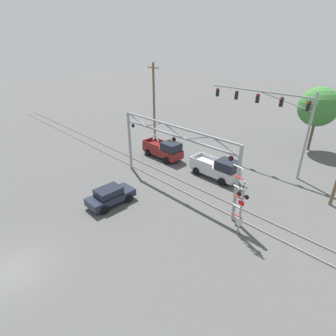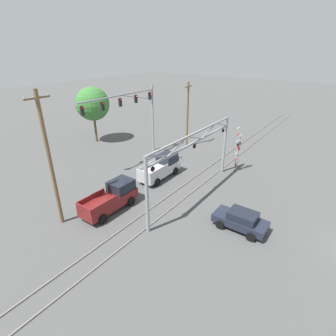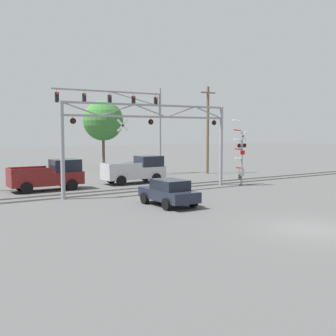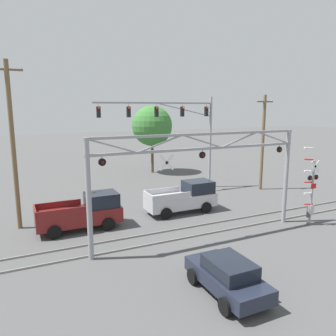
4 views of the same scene
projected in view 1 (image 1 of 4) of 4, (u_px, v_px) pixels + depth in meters
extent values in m
plane|color=#4C4C4C|center=(14.00, 270.00, 15.94)|extent=(200.00, 200.00, 0.00)
cube|color=gray|center=(176.00, 188.00, 24.85)|extent=(80.00, 0.08, 0.10)
cube|color=gray|center=(186.00, 183.00, 25.75)|extent=(80.00, 0.08, 0.10)
cylinder|color=gray|center=(130.00, 141.00, 27.51)|extent=(0.27, 0.27, 6.22)
cylinder|color=gray|center=(237.00, 185.00, 19.17)|extent=(0.27, 0.27, 6.22)
cube|color=gray|center=(174.00, 135.00, 22.37)|extent=(13.24, 0.14, 0.14)
cube|color=gray|center=(174.00, 126.00, 22.02)|extent=(13.24, 0.14, 0.14)
cube|color=gray|center=(136.00, 119.00, 25.53)|extent=(2.62, 0.08, 0.89)
cube|color=gray|center=(154.00, 125.00, 23.86)|extent=(2.62, 0.08, 0.89)
cube|color=gray|center=(174.00, 131.00, 22.20)|extent=(2.62, 0.08, 0.89)
cube|color=gray|center=(198.00, 138.00, 20.53)|extent=(2.62, 0.08, 0.89)
cube|color=gray|center=(225.00, 147.00, 18.86)|extent=(2.62, 0.08, 0.89)
cylinder|color=black|center=(133.00, 126.00, 26.22)|extent=(0.38, 0.10, 0.38)
sphere|color=#590C0C|center=(132.00, 126.00, 26.18)|extent=(0.18, 0.18, 0.18)
cylinder|color=gray|center=(133.00, 123.00, 26.12)|extent=(0.04, 0.04, 0.10)
cylinder|color=black|center=(174.00, 139.00, 22.53)|extent=(0.38, 0.10, 0.38)
sphere|color=#590C0C|center=(173.00, 140.00, 22.49)|extent=(0.18, 0.18, 0.18)
cylinder|color=gray|center=(174.00, 137.00, 22.43)|extent=(0.04, 0.04, 0.10)
cylinder|color=black|center=(231.00, 159.00, 18.84)|extent=(0.38, 0.10, 0.38)
sphere|color=#590C0C|center=(230.00, 159.00, 18.79)|extent=(0.18, 0.18, 0.18)
cylinder|color=gray|center=(231.00, 155.00, 18.73)|extent=(0.04, 0.04, 0.10)
cube|color=white|center=(156.00, 136.00, 24.04)|extent=(0.88, 0.03, 0.88)
cube|color=white|center=(156.00, 136.00, 24.04)|extent=(0.88, 0.03, 0.88)
cylinder|color=black|center=(155.00, 136.00, 24.02)|extent=(0.04, 0.04, 0.02)
cylinder|color=gray|center=(241.00, 208.00, 18.12)|extent=(0.16, 0.16, 4.28)
cylinder|color=#59595B|center=(238.00, 232.00, 19.03)|extent=(0.35, 0.35, 0.10)
cube|color=white|center=(243.00, 187.00, 17.28)|extent=(0.78, 0.03, 0.78)
cube|color=white|center=(243.00, 187.00, 17.28)|extent=(0.78, 0.03, 0.78)
cylinder|color=black|center=(243.00, 187.00, 17.26)|extent=(0.04, 0.04, 0.02)
cylinder|color=black|center=(239.00, 194.00, 17.85)|extent=(0.32, 0.09, 0.32)
sphere|color=#590C0C|center=(239.00, 194.00, 17.81)|extent=(0.16, 0.16, 0.16)
cylinder|color=black|center=(247.00, 197.00, 17.49)|extent=(0.32, 0.09, 0.32)
sphere|color=#590C0C|center=(246.00, 198.00, 17.45)|extent=(0.16, 0.16, 0.16)
cube|color=gray|center=(243.00, 196.00, 17.67)|extent=(0.64, 0.06, 0.06)
cube|color=red|center=(241.00, 203.00, 17.85)|extent=(0.44, 0.02, 0.32)
cube|color=#B2B2B7|center=(239.00, 221.00, 18.60)|extent=(0.36, 0.28, 0.56)
cylinder|color=red|center=(237.00, 216.00, 18.57)|extent=(0.75, 0.09, 0.16)
cylinder|color=white|center=(237.00, 206.00, 18.30)|extent=(0.75, 0.09, 0.16)
cylinder|color=red|center=(238.00, 197.00, 18.03)|extent=(0.75, 0.09, 0.16)
cylinder|color=white|center=(238.00, 187.00, 17.75)|extent=(0.75, 0.09, 0.16)
cylinder|color=red|center=(238.00, 177.00, 17.48)|extent=(0.75, 0.09, 0.16)
cylinder|color=white|center=(239.00, 167.00, 17.20)|extent=(0.75, 0.09, 0.16)
cube|color=#3F3F42|center=(237.00, 224.00, 18.84)|extent=(0.24, 0.12, 0.36)
cylinder|color=gray|center=(307.00, 138.00, 24.81)|extent=(0.24, 0.24, 8.60)
cube|color=gray|center=(259.00, 91.00, 26.76)|extent=(11.08, 0.14, 0.14)
cube|color=gray|center=(284.00, 101.00, 25.24)|extent=(5.56, 0.08, 1.28)
cylinder|color=gray|center=(218.00, 87.00, 30.07)|extent=(0.04, 0.04, 0.30)
cube|color=black|center=(218.00, 92.00, 30.33)|extent=(0.30, 0.26, 0.89)
sphere|color=red|center=(217.00, 90.00, 30.09)|extent=(0.18, 0.18, 0.18)
cylinder|color=gray|center=(237.00, 90.00, 28.45)|extent=(0.04, 0.04, 0.30)
cube|color=black|center=(236.00, 95.00, 28.71)|extent=(0.30, 0.26, 0.89)
sphere|color=red|center=(236.00, 93.00, 28.47)|extent=(0.18, 0.18, 0.18)
cylinder|color=gray|center=(258.00, 93.00, 26.83)|extent=(0.04, 0.04, 0.30)
cube|color=black|center=(258.00, 99.00, 27.09)|extent=(0.30, 0.26, 0.89)
sphere|color=red|center=(257.00, 96.00, 26.85)|extent=(0.18, 0.18, 0.18)
cylinder|color=gray|center=(283.00, 96.00, 25.21)|extent=(0.04, 0.04, 0.30)
cube|color=black|center=(281.00, 102.00, 25.47)|extent=(0.30, 0.26, 0.89)
sphere|color=red|center=(281.00, 99.00, 25.23)|extent=(0.18, 0.18, 0.18)
cylinder|color=gray|center=(310.00, 100.00, 23.59)|extent=(0.04, 0.04, 0.30)
cube|color=black|center=(308.00, 106.00, 23.85)|extent=(0.30, 0.26, 0.89)
sphere|color=red|center=(309.00, 103.00, 23.60)|extent=(0.18, 0.18, 0.18)
cube|color=#B7B7BC|center=(215.00, 169.00, 26.60)|extent=(5.22, 1.86, 0.93)
cube|color=black|center=(228.00, 165.00, 25.27)|extent=(2.02, 1.71, 0.89)
cube|color=#B7B7BC|center=(201.00, 163.00, 26.46)|extent=(2.80, 0.08, 0.40)
cube|color=#B7B7BC|center=(212.00, 158.00, 27.58)|extent=(2.80, 0.08, 0.40)
cube|color=#B7B7BC|center=(196.00, 156.00, 27.95)|extent=(0.10, 1.78, 0.40)
cylinder|color=black|center=(222.00, 182.00, 25.17)|extent=(0.82, 0.24, 0.82)
cylinder|color=black|center=(233.00, 175.00, 26.35)|extent=(0.82, 0.24, 0.82)
cylinder|color=black|center=(196.00, 171.00, 27.25)|extent=(0.82, 0.24, 0.82)
cylinder|color=black|center=(207.00, 166.00, 28.43)|extent=(0.82, 0.24, 0.82)
cube|color=maroon|center=(162.00, 151.00, 31.14)|extent=(5.22, 1.86, 0.93)
cube|color=black|center=(171.00, 147.00, 29.81)|extent=(2.02, 1.71, 0.89)
cube|color=maroon|center=(150.00, 145.00, 31.00)|extent=(2.81, 0.08, 0.40)
cube|color=maroon|center=(161.00, 141.00, 32.13)|extent=(2.81, 0.08, 0.40)
cube|color=maroon|center=(148.00, 140.00, 32.50)|extent=(0.10, 1.78, 0.40)
cylinder|color=black|center=(166.00, 160.00, 29.71)|extent=(0.82, 0.24, 0.82)
cylinder|color=black|center=(178.00, 156.00, 30.90)|extent=(0.82, 0.24, 0.82)
cylinder|color=black|center=(148.00, 153.00, 31.79)|extent=(0.82, 0.24, 0.82)
cylinder|color=black|center=(159.00, 149.00, 32.98)|extent=(0.82, 0.24, 0.82)
cube|color=#1E2333|center=(111.00, 197.00, 22.26)|extent=(1.78, 4.06, 0.61)
cube|color=black|center=(109.00, 192.00, 21.90)|extent=(1.52, 2.11, 0.58)
cylinder|color=black|center=(117.00, 191.00, 23.74)|extent=(0.24, 0.69, 0.69)
cylinder|color=black|center=(129.00, 199.00, 22.58)|extent=(0.24, 0.69, 0.69)
cylinder|color=black|center=(93.00, 201.00, 22.21)|extent=(0.24, 0.69, 0.69)
cylinder|color=black|center=(105.00, 210.00, 21.05)|extent=(0.24, 0.69, 0.69)
cylinder|color=brown|center=(154.00, 107.00, 32.64)|extent=(0.28, 0.28, 10.42)
cube|color=brown|center=(153.00, 68.00, 30.63)|extent=(1.80, 0.12, 0.12)
cylinder|color=silver|center=(149.00, 66.00, 31.12)|extent=(0.08, 0.08, 0.12)
cylinder|color=silver|center=(158.00, 67.00, 30.06)|extent=(0.08, 0.08, 0.12)
cylinder|color=brown|center=(311.00, 135.00, 32.95)|extent=(0.32, 0.32, 3.87)
sphere|color=#387533|center=(318.00, 107.00, 31.40)|extent=(4.68, 4.68, 4.68)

